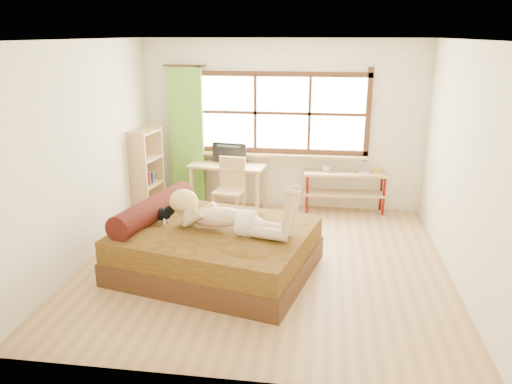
# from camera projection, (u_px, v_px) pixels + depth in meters

# --- Properties ---
(floor) EXTENTS (4.50, 4.50, 0.00)m
(floor) POSITION_uv_depth(u_px,v_px,m) (265.00, 263.00, 6.30)
(floor) COLOR #9E754C
(floor) RESTS_ON ground
(ceiling) EXTENTS (4.50, 4.50, 0.00)m
(ceiling) POSITION_uv_depth(u_px,v_px,m) (266.00, 40.00, 5.48)
(ceiling) COLOR white
(ceiling) RESTS_ON wall_back
(wall_back) EXTENTS (4.50, 0.00, 4.50)m
(wall_back) POSITION_uv_depth(u_px,v_px,m) (282.00, 125.00, 8.01)
(wall_back) COLOR silver
(wall_back) RESTS_ON floor
(wall_front) EXTENTS (4.50, 0.00, 4.50)m
(wall_front) POSITION_uv_depth(u_px,v_px,m) (229.00, 230.00, 3.77)
(wall_front) COLOR silver
(wall_front) RESTS_ON floor
(wall_left) EXTENTS (0.00, 4.50, 4.50)m
(wall_left) POSITION_uv_depth(u_px,v_px,m) (85.00, 153.00, 6.18)
(wall_left) COLOR silver
(wall_left) RESTS_ON floor
(wall_right) EXTENTS (0.00, 4.50, 4.50)m
(wall_right) POSITION_uv_depth(u_px,v_px,m) (464.00, 166.00, 5.59)
(wall_right) COLOR silver
(wall_right) RESTS_ON floor
(window) EXTENTS (2.80, 0.16, 1.46)m
(window) POSITION_uv_depth(u_px,v_px,m) (282.00, 116.00, 7.93)
(window) COLOR #FFEDBF
(window) RESTS_ON wall_back
(curtain) EXTENTS (0.55, 0.10, 2.20)m
(curtain) POSITION_uv_depth(u_px,v_px,m) (187.00, 137.00, 8.16)
(curtain) COLOR #589929
(curtain) RESTS_ON wall_back
(bed) EXTENTS (2.55, 2.23, 0.84)m
(bed) POSITION_uv_depth(u_px,v_px,m) (212.00, 247.00, 6.03)
(bed) COLOR #362110
(bed) RESTS_ON floor
(woman) EXTENTS (1.60, 0.79, 0.66)m
(woman) POSITION_uv_depth(u_px,v_px,m) (227.00, 204.00, 5.76)
(woman) COLOR #D1AC87
(woman) RESTS_ON bed
(kitten) EXTENTS (0.35, 0.21, 0.26)m
(kitten) POSITION_uv_depth(u_px,v_px,m) (160.00, 212.00, 6.08)
(kitten) COLOR black
(kitten) RESTS_ON bed
(desk) EXTENTS (1.27, 0.71, 0.75)m
(desk) POSITION_uv_depth(u_px,v_px,m) (228.00, 170.00, 8.05)
(desk) COLOR tan
(desk) RESTS_ON floor
(monitor) EXTENTS (0.57, 0.15, 0.33)m
(monitor) POSITION_uv_depth(u_px,v_px,m) (228.00, 154.00, 8.02)
(monitor) COLOR black
(monitor) RESTS_ON desk
(chair) EXTENTS (0.47, 0.47, 0.94)m
(chair) POSITION_uv_depth(u_px,v_px,m) (231.00, 185.00, 7.73)
(chair) COLOR tan
(chair) RESTS_ON floor
(pipe_shelf) EXTENTS (1.33, 0.40, 0.74)m
(pipe_shelf) POSITION_uv_depth(u_px,v_px,m) (346.00, 183.00, 7.97)
(pipe_shelf) COLOR tan
(pipe_shelf) RESTS_ON floor
(cup) EXTENTS (0.13, 0.13, 0.09)m
(cup) POSITION_uv_depth(u_px,v_px,m) (327.00, 169.00, 7.94)
(cup) COLOR gray
(cup) RESTS_ON pipe_shelf
(book) EXTENTS (0.16, 0.21, 0.02)m
(book) POSITION_uv_depth(u_px,v_px,m) (359.00, 172.00, 7.89)
(book) COLOR gray
(book) RESTS_ON pipe_shelf
(bookshelf) EXTENTS (0.42, 0.63, 1.35)m
(bookshelf) POSITION_uv_depth(u_px,v_px,m) (146.00, 172.00, 7.84)
(bookshelf) COLOR tan
(bookshelf) RESTS_ON floor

